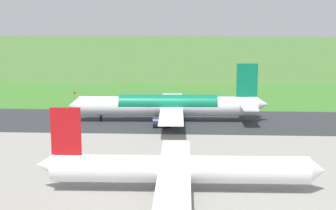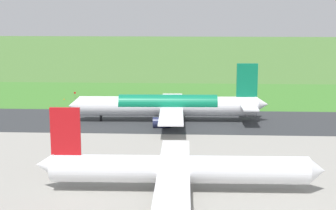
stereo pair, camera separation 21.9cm
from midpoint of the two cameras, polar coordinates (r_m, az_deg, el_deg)
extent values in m
plane|color=#477233|center=(144.17, -5.89, -1.70)|extent=(800.00, 800.00, 0.00)
cube|color=#2D3033|center=(144.16, -5.89, -1.69)|extent=(600.00, 29.73, 0.06)
cube|color=gray|center=(91.38, -11.32, -9.22)|extent=(440.00, 110.00, 0.05)
cube|color=#3C782B|center=(174.09, -4.34, 0.48)|extent=(600.00, 80.00, 0.04)
cylinder|color=white|center=(141.80, 0.04, -0.12)|extent=(48.15, 6.85, 5.20)
cone|color=white|center=(144.49, -10.12, -0.08)|extent=(3.17, 5.04, 4.94)
cone|color=white|center=(143.50, 10.16, 0.08)|extent=(3.65, 4.54, 4.42)
cube|color=#0C724C|center=(141.87, 8.61, 2.67)|extent=(5.61, 0.69, 9.00)
cube|color=white|center=(137.52, 8.84, -0.25)|extent=(4.31, 9.13, 0.36)
cube|color=white|center=(148.24, 8.27, 0.56)|extent=(4.31, 9.13, 0.36)
cube|color=white|center=(131.08, 0.40, -1.20)|extent=(6.75, 22.19, 0.35)
cube|color=white|center=(152.68, 0.49, 0.51)|extent=(6.75, 22.19, 0.35)
cylinder|color=#23284C|center=(135.08, -0.65, -1.91)|extent=(4.59, 2.95, 2.80)
cylinder|color=#23284C|center=(149.75, -0.48, -0.66)|extent=(4.59, 2.95, 2.80)
cylinder|color=black|center=(143.75, -7.25, -1.07)|extent=(0.70, 0.70, 3.42)
cylinder|color=black|center=(138.36, 1.26, -1.45)|extent=(0.70, 0.70, 3.42)
cylinder|color=black|center=(146.19, 1.25, -0.79)|extent=(0.70, 0.70, 3.42)
cylinder|color=#0C724C|center=(141.70, 0.04, 0.09)|extent=(26.56, 6.13, 5.23)
cylinder|color=white|center=(89.07, 1.28, -6.97)|extent=(43.38, 5.47, 4.69)
cone|color=white|center=(91.77, 15.91, -6.86)|extent=(2.79, 4.51, 4.46)
cone|color=white|center=(92.00, -13.11, -6.33)|extent=(3.23, 4.04, 3.99)
cube|color=red|center=(89.59, -10.99, -2.82)|extent=(5.06, 0.54, 8.12)
cube|color=white|center=(98.69, 0.83, -5.42)|extent=(5.77, 19.94, 0.32)
cube|color=white|center=(79.81, 0.54, -9.38)|extent=(5.77, 19.94, 0.32)
cylinder|color=black|center=(90.05, 1.27, -8.83)|extent=(0.72, 0.72, 1.44)
cylinder|color=slate|center=(178.67, -10.02, 0.91)|extent=(0.10, 0.10, 1.89)
cube|color=red|center=(178.49, -10.03, 1.31)|extent=(0.60, 0.04, 0.60)
cone|color=orange|center=(178.47, -11.17, 0.64)|extent=(0.40, 0.40, 0.55)
camera|label=1|loc=(0.11, -89.96, 0.01)|focal=56.20mm
camera|label=2|loc=(0.11, 90.04, -0.01)|focal=56.20mm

